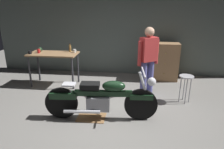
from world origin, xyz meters
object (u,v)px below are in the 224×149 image
at_px(motorcycle, 102,98).
at_px(wooden_dresser, 164,62).
at_px(bottle, 70,48).
at_px(person_standing, 148,59).
at_px(mug_black_matte, 30,52).
at_px(mug_red_diner, 39,51).
at_px(shop_stool, 186,82).
at_px(mug_green_speckled, 40,50).
at_px(mug_white_ceramic, 75,51).

distance_m(motorcycle, wooden_dresser, 2.81).
bearing_deg(bottle, person_standing, -16.87).
distance_m(mug_black_matte, mug_red_diner, 0.23).
height_order(mug_black_matte, bottle, bottle).
xyz_separation_m(motorcycle, person_standing, (0.91, 1.23, 0.48)).
distance_m(shop_stool, mug_red_diner, 3.83).
relative_size(shop_stool, bottle, 2.66).
xyz_separation_m(mug_red_diner, bottle, (0.79, 0.25, 0.04)).
bearing_deg(mug_green_speckled, mug_red_diner, -81.79).
relative_size(mug_black_matte, mug_green_speckled, 1.02).
relative_size(motorcycle, shop_stool, 3.42).
distance_m(wooden_dresser, mug_red_diner, 3.54).
bearing_deg(shop_stool, bottle, 162.71).
height_order(person_standing, mug_green_speckled, person_standing).
relative_size(shop_stool, wooden_dresser, 0.58).
relative_size(mug_black_matte, bottle, 0.48).
bearing_deg(mug_black_matte, mug_green_speckled, 60.40).
bearing_deg(mug_red_diner, motorcycle, -39.27).
distance_m(person_standing, mug_red_diner, 2.91).
relative_size(mug_green_speckled, bottle, 0.47).
xyz_separation_m(person_standing, mug_red_diner, (-2.89, 0.38, 0.03)).
bearing_deg(mug_green_speckled, person_standing, -10.10).
bearing_deg(mug_red_diner, bottle, 17.62).
distance_m(mug_green_speckled, bottle, 0.82).
height_order(mug_black_matte, mug_green_speckled, mug_green_speckled).
bearing_deg(shop_stool, person_standing, 161.69).
bearing_deg(mug_green_speckled, bottle, 8.29).
bearing_deg(mug_black_matte, bottle, 22.26).
bearing_deg(mug_red_diner, mug_white_ceramic, 10.11).
relative_size(motorcycle, wooden_dresser, 1.99).
xyz_separation_m(wooden_dresser, mug_black_matte, (-3.60, -0.94, 0.40)).
bearing_deg(bottle, motorcycle, -57.59).
xyz_separation_m(mug_black_matte, bottle, (0.97, 0.40, 0.05)).
height_order(motorcycle, wooden_dresser, wooden_dresser).
bearing_deg(bottle, shop_stool, -17.29).
relative_size(motorcycle, mug_red_diner, 20.01).
xyz_separation_m(shop_stool, mug_red_diner, (-3.74, 0.67, 0.46)).
bearing_deg(bottle, mug_white_ceramic, -28.99).
relative_size(wooden_dresser, mug_green_speckled, 9.65).
bearing_deg(mug_white_ceramic, wooden_dresser, 14.25).
xyz_separation_m(shop_stool, bottle, (-2.95, 0.92, 0.50)).
relative_size(person_standing, mug_black_matte, 14.43).
xyz_separation_m(mug_white_ceramic, mug_red_diner, (-0.94, -0.17, 0.01)).
bearing_deg(mug_red_diner, mug_green_speckled, 98.21).
bearing_deg(shop_stool, mug_black_matte, 172.39).
xyz_separation_m(mug_black_matte, mug_red_diner, (0.18, 0.14, 0.01)).
relative_size(mug_white_ceramic, mug_red_diner, 0.95).
xyz_separation_m(person_standing, shop_stool, (0.86, -0.28, -0.43)).
relative_size(person_standing, bottle, 6.93).
height_order(person_standing, bottle, person_standing).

